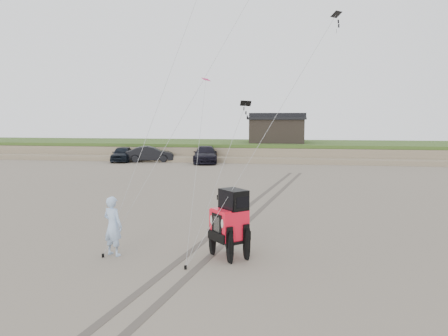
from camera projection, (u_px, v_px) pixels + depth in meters
The scene contains 12 objects.
ground at pixel (167, 258), 13.98m from camera, with size 160.00×160.00×0.00m, color #6B6054.
dune_ridge at pixel (260, 150), 50.67m from camera, with size 160.00×14.25×1.73m.
cabin at pixel (277, 129), 49.58m from camera, with size 6.40×5.40×3.35m.
truck_a at pixel (122, 154), 45.25m from camera, with size 1.85×4.60×1.57m, color black.
truck_b at pixel (150, 154), 44.98m from camera, with size 1.69×4.84×1.60m, color black.
truck_c at pixel (205, 155), 43.89m from camera, with size 2.33×5.74×1.67m, color black.
jeep at pixel (229, 231), 13.96m from camera, with size 2.04×4.74×1.77m, color #FF142C, non-canonical shape.
man at pixel (113, 226), 14.18m from camera, with size 0.71×0.47×1.96m, color #93B9E4.
kite_flock at pixel (258, 7), 20.96m from camera, with size 6.66×7.83×9.36m.
stake_main at pixel (103, 256), 14.06m from camera, with size 0.08×0.08×0.12m, color black.
stake_aux at pixel (185, 267), 12.95m from camera, with size 0.08×0.08×0.12m, color black.
tire_tracks at pixel (253, 209), 21.51m from camera, with size 5.22×29.74×0.01m.
Camera 1 is at (3.98, -13.10, 4.46)m, focal length 35.00 mm.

